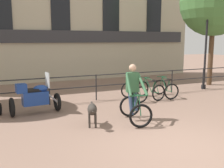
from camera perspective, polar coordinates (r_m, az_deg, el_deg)
ground_plane at (r=6.32m, az=14.43°, el=-13.19°), size 60.00×60.00×0.00m
canal_railing at (r=10.52m, az=-3.48°, el=0.24°), size 15.05×0.05×1.05m
cyclist_with_bike at (r=7.85m, az=4.78°, el=-2.59°), size 0.92×1.29×1.70m
dog at (r=7.39m, az=-4.31°, el=-5.68°), size 0.45×0.99×0.66m
parked_motorcycle at (r=8.95m, az=-16.47°, el=-2.75°), size 1.64×0.75×1.35m
parked_bicycle_near_lamp at (r=10.58m, az=4.83°, el=-1.65°), size 0.68×1.12×0.86m
parked_bicycle_mid_left at (r=10.98m, az=8.33°, el=-1.31°), size 0.78×1.18×0.86m
parked_bicycle_mid_right at (r=11.41m, az=11.57°, el=-0.99°), size 0.82×1.20×0.86m
street_lamp at (r=13.65m, az=19.87°, el=9.80°), size 0.28×0.28×4.64m
tree_canalside_right at (r=15.14m, az=21.34°, el=16.30°), size 3.52×3.52×6.12m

